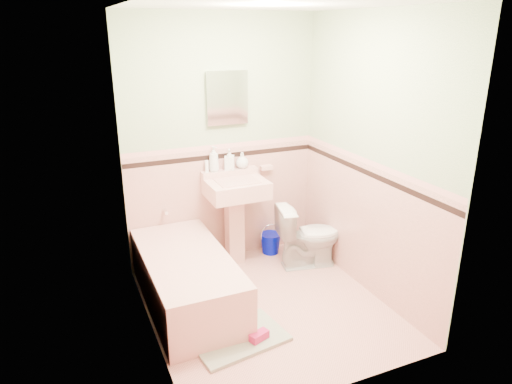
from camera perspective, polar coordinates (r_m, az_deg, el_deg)
name	(u,v)px	position (r m, az deg, el deg)	size (l,w,h in m)	color
floor	(267,307)	(4.29, 1.38, -13.74)	(2.20, 2.20, 0.00)	#E19F93
ceiling	(270,4)	(3.61, 1.71, 21.83)	(2.20, 2.20, 0.00)	white
wall_back	(222,143)	(4.75, -4.13, 5.96)	(2.50, 2.50, 0.00)	beige
wall_front	(346,221)	(2.86, 10.90, -3.44)	(2.50, 2.50, 0.00)	beige
wall_left	(143,188)	(3.48, -13.58, 0.47)	(2.50, 2.50, 0.00)	beige
wall_right	(371,159)	(4.27, 13.81, 3.93)	(2.50, 2.50, 0.00)	beige
wainscot_back	(224,204)	(4.93, -3.91, -1.45)	(2.00, 2.00, 0.00)	#E3A498
wainscot_front	(339,313)	(3.18, 10.02, -14.25)	(2.00, 2.00, 0.00)	#E3A498
wainscot_left	(151,268)	(3.73, -12.61, -8.99)	(2.20, 2.20, 0.00)	#E3A498
wainscot_right	(364,227)	(4.47, 13.03, -4.14)	(2.20, 2.20, 0.00)	#E3A498
accent_back	(223,156)	(4.76, -4.02, 4.39)	(2.00, 2.00, 0.00)	black
accent_front	(343,239)	(2.93, 10.55, -5.67)	(2.00, 2.00, 0.00)	black
accent_left	(147,205)	(3.52, -13.13, -1.49)	(2.20, 2.20, 0.00)	black
accent_right	(368,173)	(4.29, 13.48, 2.23)	(2.20, 2.20, 0.00)	black
cap_back	(223,146)	(4.74, -4.05, 5.56)	(2.00, 2.00, 0.00)	#E19993
cap_front	(344,224)	(2.89, 10.67, -3.87)	(2.00, 2.00, 0.00)	#E19993
cap_left	(146,192)	(3.49, -13.25, 0.04)	(2.20, 2.20, 0.00)	#E19993
cap_right	(369,162)	(4.27, 13.58, 3.52)	(2.20, 2.20, 0.00)	#E19993
bathtub	(187,281)	(4.26, -8.37, -10.69)	(0.70, 1.50, 0.45)	#DCA399
tub_faucet	(165,211)	(4.72, -10.97, -2.32)	(0.04, 0.04, 0.12)	silver
sink	(237,223)	(4.80, -2.38, -3.81)	(0.59, 0.48, 0.92)	#DCA399
sink_faucet	(231,174)	(4.75, -3.07, 2.24)	(0.02, 0.02, 0.10)	silver
medicine_cabinet	(227,98)	(4.65, -3.55, 11.34)	(0.40, 0.04, 0.50)	white
soap_dish	(266,167)	(4.96, 1.23, 3.00)	(0.13, 0.08, 0.04)	#DCA399
soap_bottle_left	(214,159)	(4.69, -5.15, 4.02)	(0.10, 0.10, 0.26)	#B2B2B2
soap_bottle_mid	(229,159)	(4.75, -3.25, 3.99)	(0.10, 0.10, 0.21)	#B2B2B2
soap_bottle_right	(242,160)	(4.80, -1.69, 3.89)	(0.13, 0.13, 0.16)	#B2B2B2
tube	(207,166)	(4.69, -6.00, 3.11)	(0.04, 0.04, 0.12)	white
toilet	(309,236)	(4.86, 6.42, -5.28)	(0.37, 0.65, 0.66)	white
bucket	(271,243)	(5.18, 1.78, -6.22)	(0.22, 0.22, 0.22)	#0008B6
bath_mat	(238,338)	(3.90, -2.18, -17.27)	(0.73, 0.48, 0.03)	gray
shoe	(259,336)	(3.84, 0.38, -17.08)	(0.16, 0.07, 0.06)	#BF1E59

